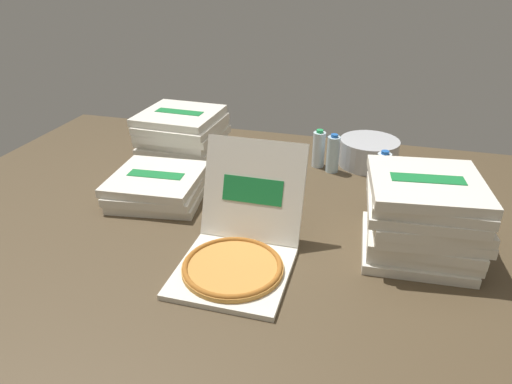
# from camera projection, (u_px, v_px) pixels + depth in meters

# --- Properties ---
(ground_plane) EXTENTS (3.20, 2.40, 0.02)m
(ground_plane) POSITION_uv_depth(u_px,v_px,m) (248.00, 234.00, 1.96)
(ground_plane) COLOR #4C3D28
(open_pizza_box) EXTENTS (0.41, 0.56, 0.40)m
(open_pizza_box) POSITION_uv_depth(u_px,v_px,m) (238.00, 248.00, 1.72)
(open_pizza_box) COLOR silver
(open_pizza_box) RESTS_ON ground_plane
(pizza_stack_center_near) EXTENTS (0.44, 0.44, 0.27)m
(pizza_stack_center_near) POSITION_uv_depth(u_px,v_px,m) (183.00, 136.00, 2.58)
(pizza_stack_center_near) COLOR silver
(pizza_stack_center_near) RESTS_ON ground_plane
(pizza_stack_left_far) EXTENTS (0.46, 0.46, 0.12)m
(pizza_stack_left_far) POSITION_uv_depth(u_px,v_px,m) (158.00, 186.00, 2.20)
(pizza_stack_left_far) COLOR silver
(pizza_stack_left_far) RESTS_ON ground_plane
(pizza_stack_center_far) EXTENTS (0.47, 0.46, 0.31)m
(pizza_stack_center_far) POSITION_uv_depth(u_px,v_px,m) (423.00, 216.00, 1.76)
(pizza_stack_center_far) COLOR silver
(pizza_stack_center_far) RESTS_ON ground_plane
(ice_bucket) EXTENTS (0.32, 0.32, 0.15)m
(ice_bucket) POSITION_uv_depth(u_px,v_px,m) (369.00, 152.00, 2.54)
(ice_bucket) COLOR #B7BABF
(ice_bucket) RESTS_ON ground_plane
(water_bottle_0) EXTENTS (0.07, 0.07, 0.21)m
(water_bottle_0) POSITION_uv_depth(u_px,v_px,m) (382.00, 172.00, 2.25)
(water_bottle_0) COLOR white
(water_bottle_0) RESTS_ON ground_plane
(water_bottle_1) EXTENTS (0.07, 0.07, 0.21)m
(water_bottle_1) POSITION_uv_depth(u_px,v_px,m) (333.00, 154.00, 2.45)
(water_bottle_1) COLOR silver
(water_bottle_1) RESTS_ON ground_plane
(water_bottle_2) EXTENTS (0.07, 0.07, 0.21)m
(water_bottle_2) POSITION_uv_depth(u_px,v_px,m) (319.00, 149.00, 2.51)
(water_bottle_2) COLOR silver
(water_bottle_2) RESTS_ON ground_plane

